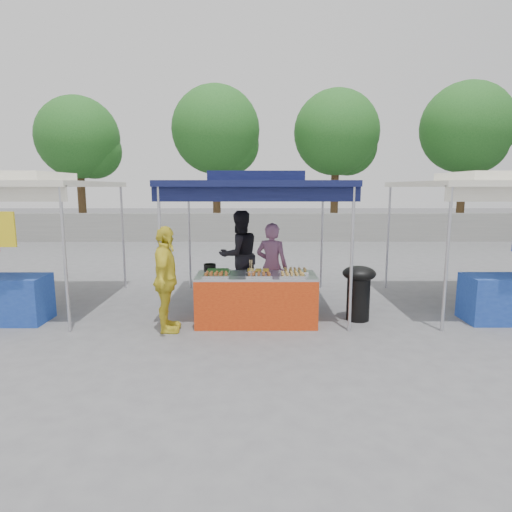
{
  "coord_description": "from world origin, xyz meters",
  "views": [
    {
      "loc": [
        -0.03,
        -7.11,
        2.3
      ],
      "look_at": [
        0.0,
        0.6,
        1.05
      ],
      "focal_mm": 30.0,
      "sensor_mm": 36.0,
      "label": 1
    }
  ],
  "objects_px": {
    "wok_burner": "(359,288)",
    "helper_man": "(239,255)",
    "cooking_pot": "(210,267)",
    "vendor_woman": "(272,266)",
    "customer_person": "(166,280)",
    "vendor_table": "(256,299)"
  },
  "relations": [
    {
      "from": "cooking_pot",
      "to": "customer_person",
      "type": "bearing_deg",
      "value": -131.9
    },
    {
      "from": "vendor_woman",
      "to": "customer_person",
      "type": "relative_size",
      "value": 0.97
    },
    {
      "from": "vendor_woman",
      "to": "customer_person",
      "type": "bearing_deg",
      "value": 54.9
    },
    {
      "from": "vendor_table",
      "to": "wok_burner",
      "type": "height_order",
      "value": "wok_burner"
    },
    {
      "from": "vendor_woman",
      "to": "customer_person",
      "type": "height_order",
      "value": "customer_person"
    },
    {
      "from": "vendor_woman",
      "to": "helper_man",
      "type": "height_order",
      "value": "helper_man"
    },
    {
      "from": "helper_man",
      "to": "cooking_pot",
      "type": "bearing_deg",
      "value": 41.77
    },
    {
      "from": "vendor_table",
      "to": "helper_man",
      "type": "distance_m",
      "value": 1.77
    },
    {
      "from": "cooking_pot",
      "to": "customer_person",
      "type": "relative_size",
      "value": 0.12
    },
    {
      "from": "cooking_pot",
      "to": "customer_person",
      "type": "height_order",
      "value": "customer_person"
    },
    {
      "from": "wok_burner",
      "to": "vendor_woman",
      "type": "xyz_separation_m",
      "value": [
        -1.48,
        0.69,
        0.25
      ]
    },
    {
      "from": "vendor_table",
      "to": "customer_person",
      "type": "height_order",
      "value": "customer_person"
    },
    {
      "from": "cooking_pot",
      "to": "helper_man",
      "type": "bearing_deg",
      "value": 70.89
    },
    {
      "from": "vendor_table",
      "to": "helper_man",
      "type": "xyz_separation_m",
      "value": [
        -0.34,
        1.66,
        0.49
      ]
    },
    {
      "from": "wok_burner",
      "to": "helper_man",
      "type": "xyz_separation_m",
      "value": [
        -2.11,
        1.47,
        0.34
      ]
    },
    {
      "from": "vendor_table",
      "to": "vendor_woman",
      "type": "relative_size",
      "value": 1.22
    },
    {
      "from": "wok_burner",
      "to": "helper_man",
      "type": "distance_m",
      "value": 2.6
    },
    {
      "from": "vendor_table",
      "to": "customer_person",
      "type": "bearing_deg",
      "value": -164.86
    },
    {
      "from": "cooking_pot",
      "to": "vendor_woman",
      "type": "xyz_separation_m",
      "value": [
        1.1,
        0.57,
        -0.09
      ]
    },
    {
      "from": "cooking_pot",
      "to": "helper_man",
      "type": "relative_size",
      "value": 0.12
    },
    {
      "from": "vendor_table",
      "to": "helper_man",
      "type": "relative_size",
      "value": 1.09
    },
    {
      "from": "cooking_pot",
      "to": "customer_person",
      "type": "xyz_separation_m",
      "value": [
        -0.63,
        -0.7,
        -0.06
      ]
    }
  ]
}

